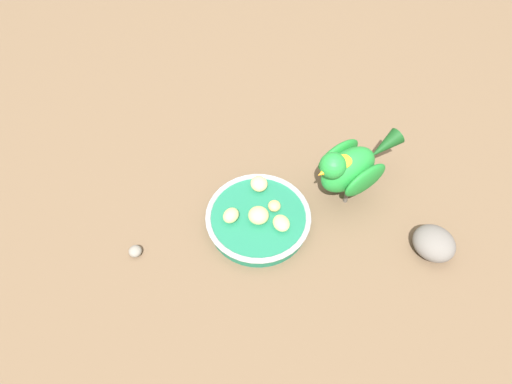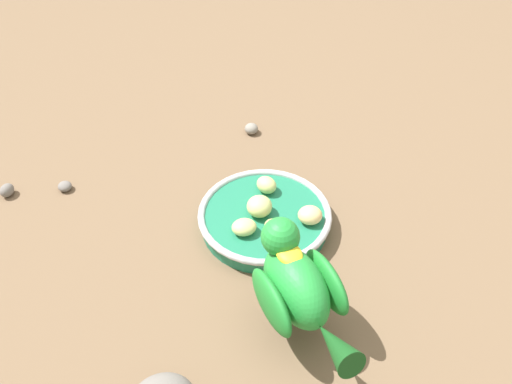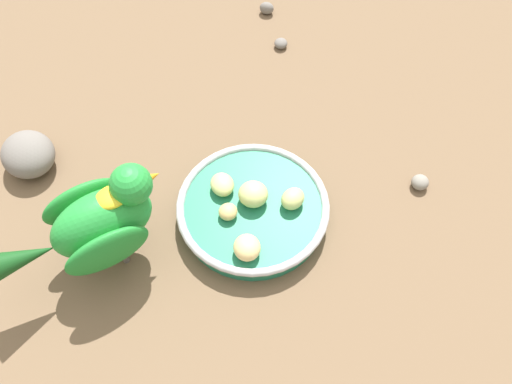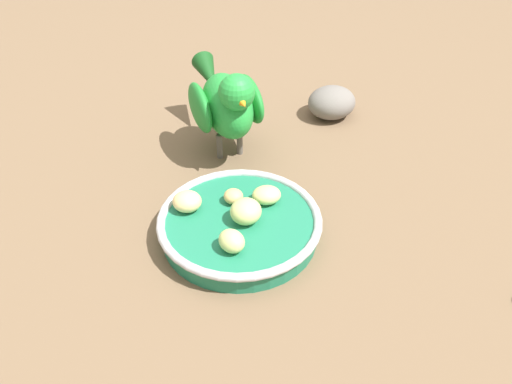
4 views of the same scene
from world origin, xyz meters
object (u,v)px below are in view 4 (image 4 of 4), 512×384
at_px(apple_piece_4, 233,196).
at_px(parrot, 226,101).
at_px(apple_piece_0, 232,241).
at_px(apple_piece_2, 187,201).
at_px(rock_large, 332,102).
at_px(feeding_bowl, 240,225).
at_px(apple_piece_3, 246,211).
at_px(apple_piece_1, 267,195).

height_order(apple_piece_4, parrot, parrot).
distance_m(apple_piece_0, apple_piece_4, 0.08).
bearing_deg(apple_piece_2, rock_large, -14.27).
xyz_separation_m(apple_piece_0, apple_piece_4, (0.08, 0.03, -0.00)).
relative_size(apple_piece_0, rock_large, 0.42).
distance_m(feeding_bowl, apple_piece_0, 0.05).
relative_size(apple_piece_0, apple_piece_4, 1.36).
relative_size(apple_piece_3, parrot, 0.22).
bearing_deg(apple_piece_1, parrot, 43.23).
bearing_deg(parrot, rock_large, 102.84).
bearing_deg(apple_piece_0, apple_piece_1, -2.20).
xyz_separation_m(apple_piece_2, apple_piece_3, (0.01, -0.07, 0.00)).
bearing_deg(apple_piece_1, apple_piece_0, 177.80).
bearing_deg(apple_piece_0, apple_piece_4, 23.77).
relative_size(apple_piece_1, apple_piece_3, 0.94).
relative_size(parrot, rock_large, 2.23).
distance_m(apple_piece_1, rock_large, 0.27).
relative_size(apple_piece_1, parrot, 0.21).
xyz_separation_m(feeding_bowl, apple_piece_0, (-0.05, -0.01, 0.02)).
bearing_deg(apple_piece_2, apple_piece_4, -52.85).
bearing_deg(apple_piece_0, apple_piece_3, 5.87).
height_order(apple_piece_1, apple_piece_3, apple_piece_3).
distance_m(apple_piece_2, apple_piece_4, 0.06).
xyz_separation_m(apple_piece_0, parrot, (0.21, 0.10, 0.05)).
bearing_deg(rock_large, apple_piece_1, 179.94).
bearing_deg(apple_piece_2, parrot, 8.74).
bearing_deg(apple_piece_0, feeding_bowl, 14.89).
height_order(apple_piece_1, parrot, parrot).
bearing_deg(rock_large, apple_piece_3, 178.38).
xyz_separation_m(apple_piece_1, parrot, (0.11, 0.11, 0.05)).
distance_m(feeding_bowl, apple_piece_4, 0.04).
height_order(apple_piece_0, apple_piece_2, same).
height_order(apple_piece_0, parrot, parrot).
bearing_deg(apple_piece_1, apple_piece_4, 114.08).
bearing_deg(apple_piece_4, apple_piece_2, 127.15).
xyz_separation_m(apple_piece_1, apple_piece_3, (-0.04, 0.01, 0.00)).
distance_m(apple_piece_0, parrot, 0.24).
distance_m(feeding_bowl, apple_piece_1, 0.05).
bearing_deg(feeding_bowl, apple_piece_1, -20.58).
relative_size(apple_piece_0, parrot, 0.19).
bearing_deg(apple_piece_1, rock_large, -0.06).
height_order(apple_piece_0, apple_piece_4, apple_piece_0).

